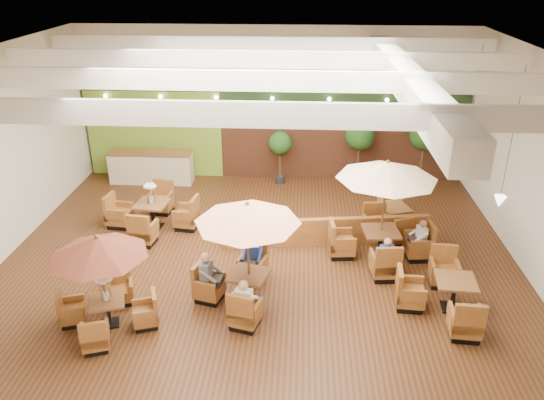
# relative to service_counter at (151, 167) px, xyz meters

# --- Properties ---
(room) EXTENTS (14.04, 14.00, 5.52)m
(room) POSITION_rel_service_counter_xyz_m (4.65, -3.88, 3.05)
(room) COLOR #381E0F
(room) RESTS_ON ground
(service_counter) EXTENTS (3.00, 0.75, 1.18)m
(service_counter) POSITION_rel_service_counter_xyz_m (0.00, 0.00, 0.00)
(service_counter) COLOR beige
(service_counter) RESTS_ON ground
(booth_divider) EXTENTS (5.94, 1.01, 0.83)m
(booth_divider) POSITION_rel_service_counter_xyz_m (6.24, -4.31, -0.17)
(booth_divider) COLOR brown
(booth_divider) RESTS_ON ground
(table_0) EXTENTS (2.37, 2.37, 2.30)m
(table_0) POSITION_rel_service_counter_xyz_m (1.25, -8.29, 0.99)
(table_0) COLOR brown
(table_0) RESTS_ON ground
(table_1) EXTENTS (2.57, 2.71, 2.64)m
(table_1) POSITION_rel_service_counter_xyz_m (4.24, -7.21, 1.32)
(table_1) COLOR brown
(table_1) RESTS_ON ground
(table_2) EXTENTS (2.85, 2.85, 2.86)m
(table_2) POSITION_rel_service_counter_xyz_m (7.69, -4.94, 1.35)
(table_2) COLOR brown
(table_2) RESTS_ON ground
(table_3) EXTENTS (2.84, 2.84, 1.60)m
(table_3) POSITION_rel_service_counter_xyz_m (0.99, -3.55, -0.14)
(table_3) COLOR brown
(table_3) RESTS_ON ground
(table_4) EXTENTS (1.84, 2.72, 1.01)m
(table_4) POSITION_rel_service_counter_xyz_m (8.82, -7.23, -0.21)
(table_4) COLOR brown
(table_4) RESTS_ON ground
(table_5) EXTENTS (1.05, 2.60, 0.92)m
(table_5) POSITION_rel_service_counter_xyz_m (8.32, -3.21, -0.23)
(table_5) COLOR brown
(table_5) RESTS_ON ground
(topiary_0) EXTENTS (0.85, 0.85, 1.97)m
(topiary_0) POSITION_rel_service_counter_xyz_m (4.70, 0.20, 0.89)
(topiary_0) COLOR black
(topiary_0) RESTS_ON ground
(topiary_1) EXTENTS (1.02, 1.02, 2.38)m
(topiary_1) POSITION_rel_service_counter_xyz_m (7.51, 0.20, 1.19)
(topiary_1) COLOR black
(topiary_1) RESTS_ON ground
(topiary_2) EXTENTS (1.05, 1.05, 2.45)m
(topiary_2) POSITION_rel_service_counter_xyz_m (9.75, 0.20, 1.24)
(topiary_2) COLOR black
(topiary_2) RESTS_ON ground
(diner_0) EXTENTS (0.41, 0.36, 0.77)m
(diner_0) POSITION_rel_service_counter_xyz_m (4.31, -8.17, 0.17)
(diner_0) COLOR white
(diner_0) RESTS_ON ground
(diner_1) EXTENTS (0.37, 0.32, 0.71)m
(diner_1) POSITION_rel_service_counter_xyz_m (4.31, -6.24, 0.14)
(diner_1) COLOR #23409B
(diner_1) RESTS_ON ground
(diner_2) EXTENTS (0.36, 0.42, 0.82)m
(diner_2) POSITION_rel_service_counter_xyz_m (3.34, -7.21, 0.18)
(diner_2) COLOR slate
(diner_2) RESTS_ON ground
(diner_3) EXTENTS (0.38, 0.32, 0.73)m
(diner_3) POSITION_rel_service_counter_xyz_m (7.69, -5.99, 0.15)
(diner_3) COLOR #23409B
(diner_3) RESTS_ON ground
(diner_4) EXTENTS (0.33, 0.38, 0.71)m
(diner_4) POSITION_rel_service_counter_xyz_m (8.74, -4.94, 0.14)
(diner_4) COLOR white
(diner_4) RESTS_ON ground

